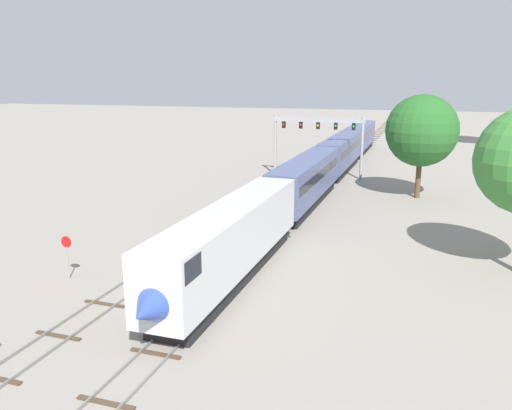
{
  "coord_description": "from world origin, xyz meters",
  "views": [
    {
      "loc": [
        13.39,
        -25.32,
        12.57
      ],
      "look_at": [
        1.0,
        12.0,
        3.0
      ],
      "focal_mm": 36.3,
      "sensor_mm": 36.0,
      "label": 1
    }
  ],
  "objects_px": {
    "signal_gantry": "(318,132)",
    "stop_sign": "(67,251)",
    "trackside_tree_left": "(422,131)",
    "passenger_train": "(327,164)"
  },
  "relations": [
    {
      "from": "signal_gantry",
      "to": "trackside_tree_left",
      "type": "relative_size",
      "value": 1.09
    },
    {
      "from": "passenger_train",
      "to": "signal_gantry",
      "type": "relative_size",
      "value": 7.07
    },
    {
      "from": "passenger_train",
      "to": "stop_sign",
      "type": "xyz_separation_m",
      "value": [
        -10.0,
        -35.69,
        -0.73
      ]
    },
    {
      "from": "passenger_train",
      "to": "signal_gantry",
      "type": "bearing_deg",
      "value": 114.67
    },
    {
      "from": "passenger_train",
      "to": "trackside_tree_left",
      "type": "distance_m",
      "value": 12.34
    },
    {
      "from": "signal_gantry",
      "to": "stop_sign",
      "type": "distance_m",
      "value": 41.52
    },
    {
      "from": "signal_gantry",
      "to": "trackside_tree_left",
      "type": "distance_m",
      "value": 15.76
    },
    {
      "from": "passenger_train",
      "to": "stop_sign",
      "type": "bearing_deg",
      "value": -105.65
    },
    {
      "from": "signal_gantry",
      "to": "trackside_tree_left",
      "type": "xyz_separation_m",
      "value": [
        12.98,
        -8.84,
        1.36
      ]
    },
    {
      "from": "signal_gantry",
      "to": "stop_sign",
      "type": "height_order",
      "value": "signal_gantry"
    }
  ]
}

